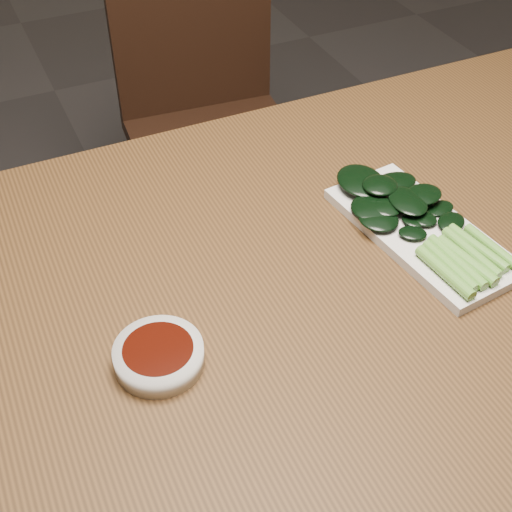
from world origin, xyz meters
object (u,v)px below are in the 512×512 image
(gai_lan, at_px, (407,213))
(table, at_px, (299,319))
(serving_plate, at_px, (422,232))
(sauce_bowl, at_px, (159,355))
(chair_far, at_px, (208,113))

(gai_lan, bearing_deg, table, -168.77)
(table, distance_m, serving_plate, 0.20)
(serving_plate, relative_size, gai_lan, 0.98)
(sauce_bowl, bearing_deg, gai_lan, 12.73)
(table, relative_size, sauce_bowl, 13.87)
(table, bearing_deg, sauce_bowl, -166.00)
(chair_far, distance_m, gai_lan, 0.85)
(table, relative_size, serving_plate, 4.85)
(serving_plate, bearing_deg, chair_far, 89.34)
(chair_far, relative_size, sauce_bowl, 8.82)
(chair_far, bearing_deg, gai_lan, -86.42)
(serving_plate, distance_m, gai_lan, 0.03)
(sauce_bowl, height_order, serving_plate, sauce_bowl)
(sauce_bowl, relative_size, gai_lan, 0.34)
(sauce_bowl, bearing_deg, serving_plate, 8.83)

